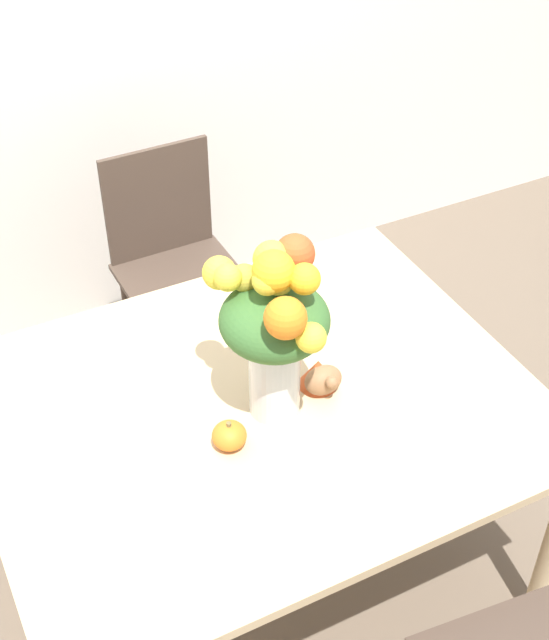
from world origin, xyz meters
The scene contains 6 objects.
ground_plane centered at (0.00, 0.00, 0.00)m, with size 12.00×12.00×0.00m, color brown.
dining_table centered at (0.00, 0.00, 0.65)m, with size 1.44×1.15×0.72m.
flower_vase centered at (0.03, -0.04, 1.01)m, with size 0.27×0.35×0.51m.
pumpkin centered at (-0.13, -0.11, 0.76)m, with size 0.09×0.09×0.08m.
turkey_figurine centered at (0.18, -0.02, 0.76)m, with size 0.11×0.14×0.09m.
dining_chair_near_window centered at (0.14, 0.97, 0.48)m, with size 0.43×0.43×0.90m.
Camera 1 is at (-0.71, -1.52, 2.39)m, focal length 50.00 mm.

